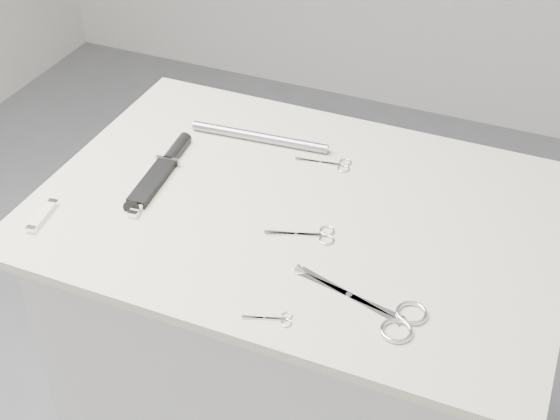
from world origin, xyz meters
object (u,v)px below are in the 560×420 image
at_px(metal_rail, 259,137).
at_px(pocket_knife_b, 142,201).
at_px(plinth, 297,370).
at_px(embroidery_scissors_a, 314,235).
at_px(sheathed_knife, 164,166).
at_px(tiny_scissors, 275,319).
at_px(pocket_knife_a, 43,216).
at_px(large_shears, 384,312).
at_px(embroidery_scissors_b, 333,164).

bearing_deg(metal_rail, pocket_knife_b, -112.09).
xyz_separation_m(plinth, pocket_knife_b, (-0.28, -0.11, 0.48)).
bearing_deg(pocket_knife_b, metal_rail, -28.92).
height_order(embroidery_scissors_a, sheathed_knife, sheathed_knife).
bearing_deg(plinth, tiny_scissors, -76.47).
height_order(plinth, embroidery_scissors_a, embroidery_scissors_a).
bearing_deg(metal_rail, sheathed_knife, -127.69).
height_order(pocket_knife_b, metal_rail, metal_rail).
bearing_deg(pocket_knife_a, sheathed_knife, -37.95).
bearing_deg(pocket_knife_b, embroidery_scissors_a, -90.34).
bearing_deg(sheathed_knife, large_shears, -117.60).
bearing_deg(pocket_knife_b, plinth, -76.06).
xyz_separation_m(embroidery_scissors_b, pocket_knife_b, (-0.29, -0.27, 0.00)).
bearing_deg(pocket_knife_b, sheathed_knife, 2.00).
bearing_deg(embroidery_scissors_a, pocket_knife_b, 168.09).
bearing_deg(plinth, sheathed_knife, 178.80).
xyz_separation_m(pocket_knife_a, pocket_knife_b, (0.15, 0.11, 0.00)).
bearing_deg(embroidery_scissors_b, metal_rail, 164.20).
distance_m(large_shears, pocket_knife_b, 0.52).
distance_m(embroidery_scissors_a, sheathed_knife, 0.36).
relative_size(tiny_scissors, metal_rail, 0.27).
bearing_deg(pocket_knife_a, tiny_scissors, -105.98).
bearing_deg(metal_rail, tiny_scissors, -63.32).
bearing_deg(embroidery_scissors_b, large_shears, -67.92).
height_order(embroidery_scissors_b, pocket_knife_b, pocket_knife_b).
bearing_deg(embroidery_scissors_a, plinth, 108.68).
xyz_separation_m(embroidery_scissors_b, metal_rail, (-0.18, 0.02, 0.01)).
xyz_separation_m(embroidery_scissors_a, sheathed_knife, (-0.35, 0.08, 0.01)).
height_order(large_shears, pocket_knife_a, pocket_knife_a).
bearing_deg(plinth, embroidery_scissors_b, 86.81).
bearing_deg(plinth, large_shears, -42.69).
height_order(tiny_scissors, pocket_knife_a, pocket_knife_a).
relative_size(embroidery_scissors_a, tiny_scissors, 1.57).
distance_m(plinth, embroidery_scissors_b, 0.50).
height_order(large_shears, pocket_knife_b, pocket_knife_b).
height_order(embroidery_scissors_b, pocket_knife_a, pocket_knife_a).
relative_size(embroidery_scissors_b, metal_rail, 0.38).
height_order(embroidery_scissors_a, tiny_scissors, same).
distance_m(large_shears, embroidery_scissors_b, 0.43).
xyz_separation_m(tiny_scissors, pocket_knife_a, (-0.50, 0.07, 0.00)).
xyz_separation_m(embroidery_scissors_b, sheathed_knife, (-0.31, -0.15, 0.01)).
distance_m(large_shears, embroidery_scissors_a, 0.22).
bearing_deg(pocket_knife_a, large_shears, -97.05).
distance_m(pocket_knife_b, metal_rail, 0.31).
relative_size(tiny_scissors, pocket_knife_a, 0.84).
bearing_deg(metal_rail, large_shears, -44.71).
bearing_deg(pocket_knife_a, embroidery_scissors_b, -57.28).
distance_m(large_shears, tiny_scissors, 0.18).
bearing_deg(plinth, embroidery_scissors_a, -52.92).
xyz_separation_m(large_shears, tiny_scissors, (-0.16, -0.08, -0.00)).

